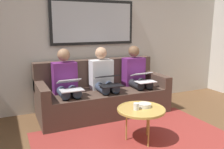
# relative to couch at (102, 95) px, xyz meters

# --- Properties ---
(wall_rear) EXTENTS (6.00, 0.12, 2.60)m
(wall_rear) POSITION_rel_couch_xyz_m (0.00, -0.48, 0.99)
(wall_rear) COLOR beige
(wall_rear) RESTS_ON ground_plane
(area_rug) EXTENTS (2.60, 1.80, 0.01)m
(area_rug) POSITION_rel_couch_xyz_m (0.00, 1.27, -0.31)
(area_rug) COLOR maroon
(area_rug) RESTS_ON ground_plane
(couch) EXTENTS (2.20, 0.90, 0.90)m
(couch) POSITION_rel_couch_xyz_m (0.00, 0.00, 0.00)
(couch) COLOR #4C382D
(couch) RESTS_ON ground_plane
(framed_mirror) EXTENTS (1.56, 0.05, 0.79)m
(framed_mirror) POSITION_rel_couch_xyz_m (0.00, -0.39, 1.24)
(framed_mirror) COLOR black
(coffee_table) EXTENTS (0.62, 0.62, 0.45)m
(coffee_table) POSITION_rel_couch_xyz_m (-0.05, 1.22, 0.12)
(coffee_table) COLOR tan
(coffee_table) RESTS_ON ground_plane
(cup) EXTENTS (0.07, 0.07, 0.09)m
(cup) POSITION_rel_couch_xyz_m (0.03, 1.22, 0.18)
(cup) COLOR silver
(cup) RESTS_ON coffee_table
(bowl) EXTENTS (0.18, 0.18, 0.05)m
(bowl) POSITION_rel_couch_xyz_m (-0.12, 1.18, 0.16)
(bowl) COLOR beige
(bowl) RESTS_ON coffee_table
(person_left) EXTENTS (0.38, 0.58, 1.14)m
(person_left) POSITION_rel_couch_xyz_m (-0.64, 0.07, 0.30)
(person_left) COLOR #66236B
(person_left) RESTS_ON couch
(laptop_white) EXTENTS (0.33, 0.35, 0.15)m
(laptop_white) POSITION_rel_couch_xyz_m (-0.64, 0.31, 0.31)
(laptop_white) COLOR white
(person_middle) EXTENTS (0.38, 0.58, 1.14)m
(person_middle) POSITION_rel_couch_xyz_m (0.00, 0.07, 0.30)
(person_middle) COLOR silver
(person_middle) RESTS_ON couch
(laptop_black) EXTENTS (0.35, 0.38, 0.16)m
(laptop_black) POSITION_rel_couch_xyz_m (0.00, 0.31, 0.32)
(laptop_black) COLOR black
(person_right) EXTENTS (0.38, 0.58, 1.14)m
(person_right) POSITION_rel_couch_xyz_m (0.64, 0.07, 0.30)
(person_right) COLOR #66236B
(person_right) RESTS_ON couch
(laptop_silver) EXTENTS (0.34, 0.35, 0.16)m
(laptop_silver) POSITION_rel_couch_xyz_m (0.64, 0.31, 0.31)
(laptop_silver) COLOR silver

